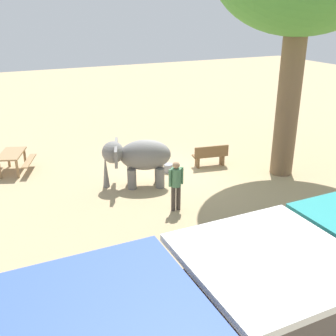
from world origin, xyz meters
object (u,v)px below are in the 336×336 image
person_handler (176,182)px  feed_bucket (168,168)px  picnic_table_near (12,158)px  market_stall_white (263,327)px  wooden_bench (210,155)px  elephant (138,157)px

person_handler → feed_bucket: size_ratio=4.50×
picnic_table_near → market_stall_white: (-2.77, 11.73, 0.55)m
feed_bucket → picnic_table_near: bearing=-25.1°
wooden_bench → person_handler: bearing=-126.3°
picnic_table_near → market_stall_white: bearing=-146.4°
elephant → person_handler: 2.28m
market_stall_white → feed_bucket: (-2.64, -9.20, -0.98)m
wooden_bench → market_stall_white: size_ratio=0.57×
feed_bucket → market_stall_white: bearing=74.0°
person_handler → feed_bucket: bearing=-24.3°
wooden_bench → feed_bucket: wooden_bench is taller
person_handler → feed_bucket: (-1.12, -2.95, -0.79)m
elephant → market_stall_white: (1.14, 8.50, 0.06)m
elephant → wooden_bench: 3.37m
elephant → market_stall_white: size_ratio=0.97×
person_handler → picnic_table_near: size_ratio=0.84×
elephant → person_handler: size_ratio=1.50×
elephant → market_stall_white: 8.57m
elephant → market_stall_white: bearing=101.7°
elephant → feed_bucket: 1.89m
market_stall_white → elephant: bearing=-97.7°
wooden_bench → elephant: bearing=-160.9°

